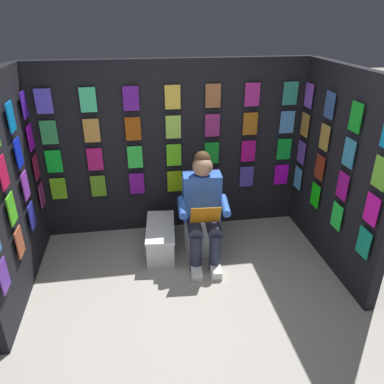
# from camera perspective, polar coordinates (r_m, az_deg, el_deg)

# --- Properties ---
(ground_plane) EXTENTS (30.00, 30.00, 0.00)m
(ground_plane) POSITION_cam_1_polar(r_m,az_deg,el_deg) (3.42, 1.05, -20.42)
(ground_plane) COLOR #9E998E
(display_wall_back) EXTENTS (3.17, 0.14, 2.03)m
(display_wall_back) POSITION_cam_1_polar(r_m,az_deg,el_deg) (4.42, -2.91, 6.61)
(display_wall_back) COLOR black
(display_wall_back) RESTS_ON ground
(display_wall_left) EXTENTS (0.14, 1.78, 2.03)m
(display_wall_left) POSITION_cam_1_polar(r_m,az_deg,el_deg) (4.06, 21.49, 2.98)
(display_wall_left) COLOR black
(display_wall_left) RESTS_ON ground
(display_wall_right) EXTENTS (0.14, 1.78, 2.03)m
(display_wall_right) POSITION_cam_1_polar(r_m,az_deg,el_deg) (3.72, -26.22, -0.02)
(display_wall_right) COLOR black
(display_wall_right) RESTS_ON ground
(toilet) EXTENTS (0.42, 0.57, 0.77)m
(toilet) POSITION_cam_1_polar(r_m,az_deg,el_deg) (4.27, 1.26, -4.32)
(toilet) COLOR white
(toilet) RESTS_ON ground
(person_reading) EXTENTS (0.54, 0.70, 1.19)m
(person_reading) POSITION_cam_1_polar(r_m,az_deg,el_deg) (3.94, 1.68, -2.52)
(person_reading) COLOR blue
(person_reading) RESTS_ON ground
(comic_longbox_near) EXTENTS (0.37, 0.73, 0.33)m
(comic_longbox_near) POSITION_cam_1_polar(r_m,az_deg,el_deg) (4.26, -4.78, -7.06)
(comic_longbox_near) COLOR silver
(comic_longbox_near) RESTS_ON ground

